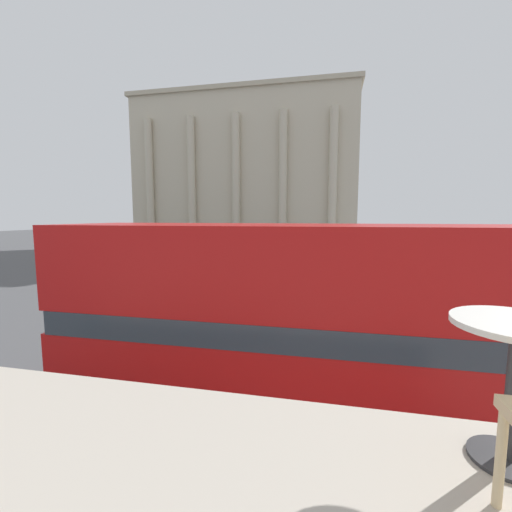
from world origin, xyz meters
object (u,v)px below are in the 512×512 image
(plaza_building_left, at_px, (251,178))
(traffic_light_far, at_px, (294,244))
(traffic_light_mid, at_px, (293,249))
(pedestrian_olive, at_px, (382,254))
(pedestrian_grey, at_px, (491,275))
(pedestrian_black, at_px, (358,296))
(double_decker_bus, at_px, (335,324))
(car_white, at_px, (471,270))
(car_maroon, at_px, (267,275))
(traffic_light_near, at_px, (346,268))

(plaza_building_left, relative_size, traffic_light_far, 8.08)
(traffic_light_mid, relative_size, pedestrian_olive, 2.21)
(pedestrian_grey, relative_size, pedestrian_black, 1.04)
(double_decker_bus, relative_size, car_white, 2.56)
(pedestrian_black, bearing_deg, car_white, -155.79)
(car_white, bearing_deg, pedestrian_black, 79.76)
(double_decker_bus, xyz_separation_m, plaza_building_left, (-10.71, 38.83, 7.20))
(pedestrian_grey, bearing_deg, car_maroon, 111.81)
(car_maroon, bearing_deg, pedestrian_olive, 108.16)
(traffic_light_near, bearing_deg, pedestrian_grey, 47.53)
(traffic_light_far, relative_size, car_white, 0.80)
(traffic_light_near, height_order, pedestrian_olive, traffic_light_near)
(traffic_light_near, height_order, car_white, traffic_light_near)
(double_decker_bus, bearing_deg, car_maroon, 112.08)
(double_decker_bus, bearing_deg, traffic_light_mid, 106.41)
(traffic_light_far, height_order, pedestrian_olive, traffic_light_far)
(double_decker_bus, relative_size, traffic_light_near, 2.84)
(pedestrian_grey, bearing_deg, pedestrian_olive, 41.19)
(plaza_building_left, bearing_deg, pedestrian_olive, -39.68)
(traffic_light_near, relative_size, pedestrian_olive, 2.14)
(traffic_light_far, bearing_deg, car_white, -5.82)
(double_decker_bus, bearing_deg, plaza_building_left, 112.27)
(pedestrian_grey, height_order, pedestrian_black, pedestrian_grey)
(traffic_light_far, xyz_separation_m, car_white, (12.52, -1.28, -1.53))
(double_decker_bus, distance_m, pedestrian_grey, 18.83)
(double_decker_bus, distance_m, car_white, 22.12)
(traffic_light_near, relative_size, pedestrian_black, 2.38)
(car_maroon, xyz_separation_m, pedestrian_black, (5.17, -5.78, 0.21))
(traffic_light_near, distance_m, pedestrian_grey, 13.19)
(double_decker_bus, bearing_deg, pedestrian_grey, 67.02)
(double_decker_bus, height_order, pedestrian_olive, double_decker_bus)
(plaza_building_left, relative_size, pedestrian_black, 17.16)
(pedestrian_olive, bearing_deg, plaza_building_left, 77.52)
(traffic_light_mid, xyz_separation_m, traffic_light_far, (-0.69, 7.78, -0.32))
(plaza_building_left, xyz_separation_m, traffic_light_mid, (8.46, -25.46, -7.02))
(traffic_light_far, relative_size, pedestrian_olive, 1.91)
(traffic_light_far, distance_m, pedestrian_black, 12.90)
(plaza_building_left, bearing_deg, double_decker_bus, -74.59)
(traffic_light_far, distance_m, pedestrian_grey, 13.27)
(plaza_building_left, height_order, traffic_light_mid, plaza_building_left)
(car_white, xyz_separation_m, car_maroon, (-13.59, -5.11, 0.00))
(traffic_light_near, height_order, car_maroon, traffic_light_near)
(traffic_light_mid, bearing_deg, car_maroon, 141.70)
(double_decker_bus, height_order, traffic_light_far, double_decker_bus)
(plaza_building_left, xyz_separation_m, car_white, (20.28, -18.96, -8.87))
(double_decker_bus, distance_m, car_maroon, 15.39)
(car_maroon, distance_m, pedestrian_black, 7.76)
(traffic_light_mid, distance_m, traffic_light_far, 7.81)
(pedestrian_grey, xyz_separation_m, pedestrian_olive, (-4.80, 9.90, 0.07))
(traffic_light_far, bearing_deg, double_decker_bus, -82.07)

